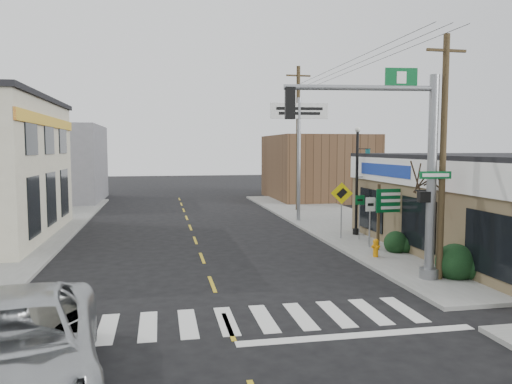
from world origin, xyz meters
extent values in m
plane|color=black|center=(0.00, 0.00, 0.00)|extent=(140.00, 140.00, 0.00)
cube|color=gray|center=(9.00, 13.00, 0.07)|extent=(6.00, 38.00, 0.13)
cube|color=gray|center=(-9.00, 13.00, 0.07)|extent=(6.00, 38.00, 0.13)
cube|color=gold|center=(0.00, 8.00, 0.01)|extent=(0.12, 56.00, 0.01)
cube|color=silver|center=(0.00, 0.40, 0.01)|extent=(11.00, 2.20, 0.01)
cube|color=brown|center=(12.00, 30.00, 2.80)|extent=(8.00, 10.00, 5.60)
cube|color=slate|center=(-11.00, 32.00, 3.20)|extent=(9.00, 10.00, 6.40)
imported|color=#B2B6B8|center=(-4.31, -2.90, 0.91)|extent=(3.96, 6.94, 1.83)
cylinder|color=gray|center=(7.20, 2.90, 3.51)|extent=(0.32, 0.32, 6.75)
cylinder|color=gray|center=(4.72, 2.90, 6.43)|extent=(4.95, 0.18, 0.18)
cube|color=black|center=(2.45, 2.90, 5.93)|extent=(0.32, 0.25, 1.01)
cube|color=#084D22|center=(7.20, 2.68, 3.62)|extent=(1.07, 0.04, 0.25)
cube|color=#084D22|center=(6.07, 2.90, 6.77)|extent=(1.07, 0.05, 0.62)
cube|color=black|center=(6.95, 2.85, 2.89)|extent=(0.36, 0.29, 0.36)
cube|color=#453620|center=(7.54, 7.65, 1.55)|extent=(0.10, 0.10, 2.83)
cube|color=#453620|center=(8.86, 7.65, 1.55)|extent=(0.10, 0.10, 2.83)
cube|color=#114D2F|center=(8.20, 7.59, 2.25)|extent=(1.62, 0.05, 1.01)
cylinder|color=orange|center=(6.85, 6.34, 0.42)|extent=(0.21, 0.21, 0.58)
sphere|color=orange|center=(6.85, 6.34, 0.75)|extent=(0.23, 0.23, 0.23)
cylinder|color=gray|center=(6.97, 10.59, 1.38)|extent=(0.06, 0.06, 2.49)
cube|color=#D3BD04|center=(6.97, 10.56, 2.32)|extent=(1.06, 0.03, 1.06)
cylinder|color=black|center=(8.07, 11.40, 2.75)|extent=(0.14, 0.14, 5.23)
sphere|color=silver|center=(8.07, 11.40, 5.41)|extent=(0.28, 0.28, 0.28)
cube|color=#125659|center=(8.63, 11.40, 3.75)|extent=(0.02, 0.55, 1.41)
cylinder|color=gray|center=(6.56, 16.75, 3.81)|extent=(0.22, 0.22, 7.35)
cube|color=silver|center=(6.56, 16.75, 6.70)|extent=(3.46, 0.18, 0.92)
cylinder|color=black|center=(8.19, 4.62, 1.64)|extent=(0.19, 0.19, 3.02)
ellipsoid|color=#1C3416|center=(8.14, 2.85, 0.62)|extent=(1.31, 1.31, 0.98)
ellipsoid|color=#16321A|center=(8.10, 7.12, 0.50)|extent=(1.00, 1.00, 0.75)
cylinder|color=#462C23|center=(7.50, 2.77, 4.15)|extent=(0.21, 0.21, 8.03)
cube|color=#462C23|center=(7.50, 2.77, 7.64)|extent=(1.40, 0.09, 0.09)
cylinder|color=#48391F|center=(7.91, 21.78, 5.14)|extent=(0.26, 0.26, 10.03)
cube|color=#48391F|center=(7.91, 21.78, 9.51)|extent=(1.74, 0.11, 0.11)
camera|label=1|loc=(-1.64, -12.17, 4.50)|focal=35.00mm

